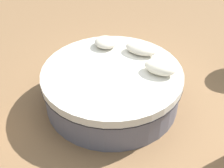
{
  "coord_description": "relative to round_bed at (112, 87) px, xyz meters",
  "views": [
    {
      "loc": [
        1.92,
        -3.62,
        3.6
      ],
      "look_at": [
        0.0,
        0.0,
        0.4
      ],
      "focal_mm": 49.83,
      "sensor_mm": 36.0,
      "label": 1
    }
  ],
  "objects": [
    {
      "name": "throw_pillow_0",
      "position": [
        0.7,
        0.31,
        0.43
      ],
      "size": [
        0.51,
        0.32,
        0.21
      ],
      "primitive_type": "ellipsoid",
      "color": "beige",
      "rests_on": "round_bed"
    },
    {
      "name": "throw_pillow_1",
      "position": [
        0.19,
        0.71,
        0.41
      ],
      "size": [
        0.55,
        0.32,
        0.18
      ],
      "primitive_type": "ellipsoid",
      "color": "beige",
      "rests_on": "round_bed"
    },
    {
      "name": "ground_plane",
      "position": [
        0.0,
        0.0,
        -0.34
      ],
      "size": [
        16.0,
        16.0,
        0.0
      ],
      "primitive_type": "plane",
      "color": "olive"
    },
    {
      "name": "throw_pillow_2",
      "position": [
        -0.46,
        0.63,
        0.41
      ],
      "size": [
        0.4,
        0.39,
        0.17
      ],
      "primitive_type": "ellipsoid",
      "color": "beige",
      "rests_on": "round_bed"
    },
    {
      "name": "round_bed",
      "position": [
        0.0,
        0.0,
        0.0
      ],
      "size": [
        2.33,
        2.33,
        0.66
      ],
      "color": "#595966",
      "rests_on": "ground_plane"
    }
  ]
}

